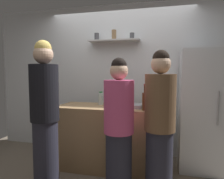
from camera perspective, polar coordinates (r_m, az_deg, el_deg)
name	(u,v)px	position (r m, az deg, el deg)	size (l,w,h in m)	color
back_wall_assembly	(120,80)	(3.71, 2.20, 2.75)	(4.80, 0.32, 2.60)	white
refrigerator	(201,110)	(3.32, 23.16, -5.27)	(0.59, 0.60, 1.76)	silver
counter	(112,137)	(3.16, 0.00, -13.05)	(1.62, 0.62, 0.93)	#9E7A51
baking_pan	(130,106)	(2.96, 4.90, -4.51)	(0.34, 0.24, 0.05)	gray
utensil_holder	(110,102)	(3.10, -0.65, -3.45)	(0.10, 0.10, 0.20)	#B2B2B7
wine_bottle_green_glass	(165,99)	(3.15, 14.46, -2.44)	(0.07, 0.07, 0.30)	#19471E
wine_bottle_pale_glass	(120,97)	(3.24, 2.22, -2.19)	(0.08, 0.08, 0.30)	#B2BFB2
wine_bottle_amber_glass	(145,101)	(2.76, 8.99, -3.04)	(0.07, 0.07, 0.35)	#472814
water_bottle_plastic	(101,99)	(3.22, -3.09, -2.59)	(0.08, 0.08, 0.20)	silver
person_blonde	(45,116)	(2.64, -17.96, -6.95)	(0.34, 0.34, 1.81)	#262633
person_pink_top	(119,130)	(2.39, 1.88, -11.00)	(0.34, 0.34, 1.60)	#262633
person_brown_jacket	(160,127)	(2.40, 12.96, -9.96)	(0.34, 0.34, 1.68)	#262633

